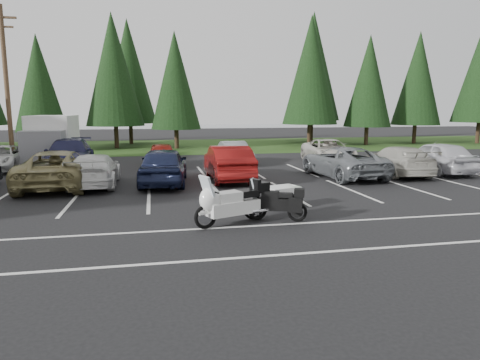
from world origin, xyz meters
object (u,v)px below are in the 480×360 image
Objects in this scene: car_far_1 at (69,155)px; touring_motorcycle at (233,199)px; car_near_7 at (397,161)px; car_far_0 at (0,158)px; car_near_4 at (163,166)px; car_near_8 at (437,157)px; car_far_4 at (328,151)px; adventure_motorcycle at (275,199)px; car_near_2 at (59,169)px; box_truck at (50,140)px; car_far_2 at (162,155)px; car_far_3 at (235,153)px; car_near_5 at (228,163)px; utility_pole at (7,84)px; car_near_6 at (343,162)px; car_near_3 at (94,170)px; cargo_trailer at (282,197)px.

touring_motorcycle is (6.65, -12.80, -0.08)m from car_far_1.
car_near_7 is 1.04× the size of car_far_0.
car_near_8 is (14.01, 0.70, -0.01)m from car_near_4.
car_far_4 reaches higher than car_far_0.
car_far_1 is at bearing 95.49° from touring_motorcycle.
car_far_0 is at bearing -175.55° from car_far_4.
car_far_4 reaches higher than adventure_motorcycle.
adventure_motorcycle is (11.61, -13.23, -0.03)m from car_far_0.
car_near_2 is 15.74m from car_far_4.
car_near_8 is 23.23m from car_far_0.
box_truck is at bearing -47.21° from car_near_4.
car_far_4 is at bearing -0.41° from car_far_2.
car_far_0 is 17.60m from adventure_motorcycle.
car_near_7 is 1.22× the size of car_far_3.
box_truck is 3.22m from car_far_0.
car_near_2 is 1.15× the size of car_near_5.
utility_pole reaches higher than car_far_2.
car_far_1 reaches higher than car_near_2.
car_near_5 reaches higher than car_near_6.
car_far_3 is at bearing -10.66° from box_truck.
box_truck reaches higher than car_far_4.
adventure_motorcycle is (11.49, -15.02, -4.06)m from utility_pole.
utility_pole reaches higher than car_far_4.
car_near_7 is at bearing -43.26° from car_far_3.
car_far_4 is at bearing -143.74° from car_near_5.
car_near_6 is (12.98, 0.16, -0.04)m from car_near_2.
car_near_5 is at bearing 112.47° from adventure_motorcycle.
box_truck is at bearing 165.90° from car_far_3.
car_near_3 is 9.32m from adventure_motorcycle.
adventure_motorcycle is (3.05, -7.00, -0.19)m from car_near_4.
car_near_4 is 5.97m from car_far_2.
car_far_4 is (16.70, -2.54, -0.73)m from box_truck.
car_near_3 reaches higher than cargo_trailer.
car_near_3 is at bearing -142.71° from car_far_3.
car_near_3 is 1.00× the size of car_near_8.
car_far_2 is at bearing -13.56° from utility_pole.
car_near_6 reaches higher than car_far_3.
box_truck reaches higher than adventure_motorcycle.
utility_pole is 4.28× the size of adventure_motorcycle.
car_near_6 is 14.50m from car_far_1.
car_far_2 is 13.30m from adventure_motorcycle.
car_near_2 is at bearing 3.35° from car_near_5.
utility_pole reaches higher than box_truck.
car_far_2 is 1.47× the size of touring_motorcycle.
car_near_7 is 12.48m from touring_motorcycle.
touring_motorcycle is 1.73× the size of cargo_trailer.
utility_pole reaches higher than car_near_7.
car_near_2 is 0.99× the size of car_far_1.
car_near_8 is 19.54m from car_far_1.
box_truck is 16.91m from car_far_4.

